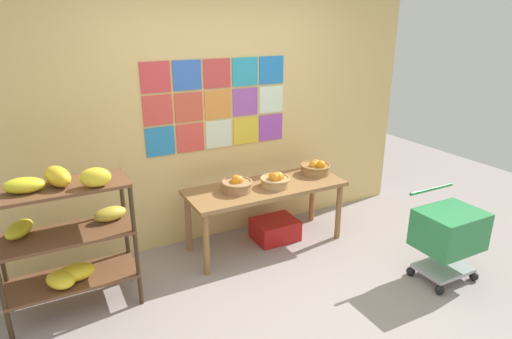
# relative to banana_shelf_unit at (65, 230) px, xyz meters

# --- Properties ---
(ground) EXTENTS (9.27, 9.27, 0.00)m
(ground) POSITION_rel_banana_shelf_unit_xyz_m (1.56, -0.98, -0.70)
(ground) COLOR gray
(back_wall_with_art) EXTENTS (4.54, 0.07, 2.98)m
(back_wall_with_art) POSITION_rel_banana_shelf_unit_xyz_m (1.56, 0.68, 0.79)
(back_wall_with_art) COLOR #E2BE74
(back_wall_with_art) RESTS_ON ground
(banana_shelf_unit) EXTENTS (0.97, 0.52, 1.20)m
(banana_shelf_unit) POSITION_rel_banana_shelf_unit_xyz_m (0.00, 0.00, 0.00)
(banana_shelf_unit) COLOR #372617
(banana_shelf_unit) RESTS_ON ground
(display_table) EXTENTS (1.60, 0.60, 0.64)m
(display_table) POSITION_rel_banana_shelf_unit_xyz_m (1.85, 0.21, -0.13)
(display_table) COLOR olive
(display_table) RESTS_ON ground
(fruit_basket_right) EXTENTS (0.30, 0.30, 0.16)m
(fruit_basket_right) POSITION_rel_banana_shelf_unit_xyz_m (1.54, 0.22, 0.02)
(fruit_basket_right) COLOR #A3744D
(fruit_basket_right) RESTS_ON display_table
(fruit_basket_left) EXTENTS (0.32, 0.32, 0.16)m
(fruit_basket_left) POSITION_rel_banana_shelf_unit_xyz_m (2.49, 0.27, 0.02)
(fruit_basket_left) COLOR olive
(fruit_basket_left) RESTS_ON display_table
(fruit_basket_centre) EXTENTS (0.30, 0.30, 0.16)m
(fruit_basket_centre) POSITION_rel_banana_shelf_unit_xyz_m (1.92, 0.15, 0.02)
(fruit_basket_centre) COLOR tan
(fruit_basket_centre) RESTS_ON display_table
(produce_crate_under_table) EXTENTS (0.45, 0.36, 0.22)m
(produce_crate_under_table) POSITION_rel_banana_shelf_unit_xyz_m (1.99, 0.26, -0.59)
(produce_crate_under_table) COLOR red
(produce_crate_under_table) RESTS_ON ground
(shopping_cart) EXTENTS (0.54, 0.47, 0.79)m
(shopping_cart) POSITION_rel_banana_shelf_unit_xyz_m (2.96, -1.07, -0.24)
(shopping_cart) COLOR black
(shopping_cart) RESTS_ON ground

